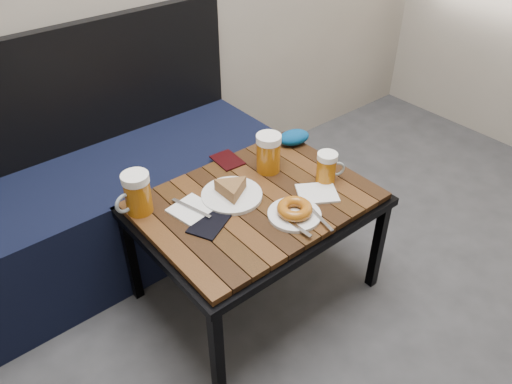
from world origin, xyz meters
TOP-DOWN VIEW (x-y plane):
  - bench at (-0.18, 1.76)m, footprint 1.40×0.50m
  - cafe_table at (0.12, 1.20)m, footprint 0.84×0.62m
  - beer_mug_left at (-0.24, 1.40)m, footprint 0.14×0.10m
  - beer_mug_centre at (0.27, 1.31)m, footprint 0.15×0.12m
  - beer_mug_right at (0.39, 1.11)m, footprint 0.11×0.10m
  - plate_pie at (0.06, 1.26)m, footprint 0.22×0.22m
  - plate_bagel at (0.16, 1.04)m, footprint 0.18×0.24m
  - napkin_left at (-0.10, 1.29)m, footprint 0.15×0.17m
  - napkin_right at (0.30, 1.08)m, footprint 0.18×0.18m
  - passport_navy at (-0.09, 1.19)m, footprint 0.17×0.15m
  - passport_burgundy at (0.19, 1.46)m, footprint 0.10×0.13m
  - knit_pouch at (0.48, 1.39)m, footprint 0.15×0.12m

SIDE VIEW (x-z plane):
  - bench at x=-0.18m, z-range -0.20..0.75m
  - cafe_table at x=0.12m, z-range 0.19..0.66m
  - passport_burgundy at x=0.19m, z-range 0.47..0.48m
  - passport_navy at x=-0.09m, z-range 0.47..0.48m
  - napkin_right at x=0.30m, z-range 0.47..0.48m
  - napkin_left at x=-0.10m, z-range 0.47..0.48m
  - plate_bagel at x=0.16m, z-range 0.47..0.52m
  - plate_pie at x=0.06m, z-range 0.47..0.53m
  - knit_pouch at x=0.48m, z-range 0.47..0.53m
  - beer_mug_right at x=0.39m, z-range 0.47..0.59m
  - beer_mug_left at x=-0.24m, z-range 0.47..0.62m
  - beer_mug_centre at x=0.27m, z-range 0.47..0.62m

